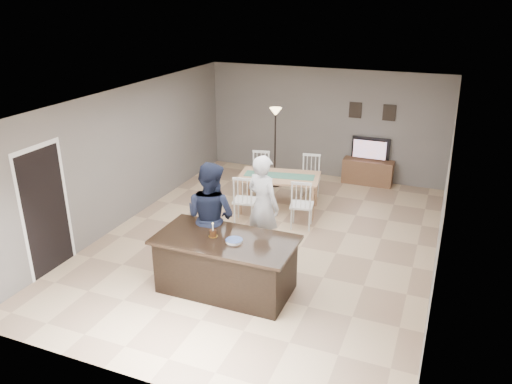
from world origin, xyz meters
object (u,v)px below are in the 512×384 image
at_px(birthday_cake, 213,233).
at_px(man, 211,217).
at_px(tv_console, 368,172).
at_px(woman, 263,206).
at_px(television, 370,149).
at_px(dining_table, 279,182).
at_px(floor_lamp, 275,126).
at_px(kitchen_island, 226,264).
at_px(plate_stack, 234,241).

bearing_deg(birthday_cake, man, 119.76).
bearing_deg(tv_console, woman, -104.76).
xyz_separation_m(television, man, (-1.72, -5.09, 0.08)).
relative_size(dining_table, floor_lamp, 1.12).
bearing_deg(television, dining_table, 58.45).
distance_m(kitchen_island, floor_lamp, 4.80).
xyz_separation_m(woman, man, (-0.61, -0.80, 0.02)).
distance_m(birthday_cake, dining_table, 3.26).
distance_m(man, dining_table, 2.72).
height_order(plate_stack, dining_table, dining_table).
height_order(man, dining_table, man).
bearing_deg(birthday_cake, woman, 77.77).
bearing_deg(birthday_cake, kitchen_island, 1.08).
height_order(tv_console, floor_lamp, floor_lamp).
xyz_separation_m(woman, floor_lamp, (-0.95, 3.26, 0.56)).
bearing_deg(plate_stack, kitchen_island, 161.42).
height_order(kitchen_island, woman, woman).
bearing_deg(dining_table, tv_console, 47.66).
relative_size(tv_console, man, 0.64).
relative_size(man, dining_table, 0.88).
bearing_deg(woman, birthday_cake, 97.84).
relative_size(woman, plate_stack, 7.13).
distance_m(television, man, 5.37).
bearing_deg(plate_stack, birthday_cake, 171.89).
distance_m(kitchen_island, woman, 1.43).
xyz_separation_m(tv_console, television, (0.00, 0.07, 0.56)).
relative_size(television, woman, 0.50).
height_order(kitchen_island, floor_lamp, floor_lamp).
bearing_deg(plate_stack, dining_table, 97.68).
height_order(woman, plate_stack, woman).
bearing_deg(man, plate_stack, 149.32).
bearing_deg(birthday_cake, dining_table, 91.21).
xyz_separation_m(tv_console, plate_stack, (-1.03, -5.63, 0.62)).
xyz_separation_m(plate_stack, dining_table, (-0.44, 3.30, -0.27)).
relative_size(kitchen_island, television, 2.35).
bearing_deg(tv_console, television, 90.00).
relative_size(kitchen_island, man, 1.15).
height_order(television, woman, woman).
relative_size(television, dining_table, 0.43).
bearing_deg(floor_lamp, woman, -73.68).
xyz_separation_m(kitchen_island, woman, (0.09, 1.35, 0.46)).
height_order(dining_table, floor_lamp, floor_lamp).
bearing_deg(woman, floor_lamp, -53.60).
bearing_deg(floor_lamp, tv_console, 24.99).
xyz_separation_m(kitchen_island, man, (-0.52, 0.55, 0.48)).
relative_size(kitchen_island, plate_stack, 8.36).
relative_size(birthday_cake, floor_lamp, 0.12).
distance_m(plate_stack, floor_lamp, 4.81).
distance_m(tv_console, television, 0.57).
relative_size(tv_console, woman, 0.65).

